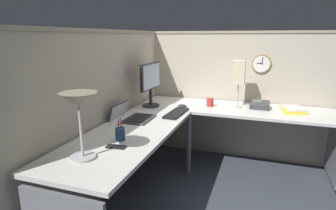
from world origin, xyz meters
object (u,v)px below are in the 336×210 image
at_px(computer_mouse, 182,106).
at_px(cell_phone, 116,147).
at_px(keyboard, 176,113).
at_px(wall_clock, 261,64).
at_px(office_phone, 260,105).
at_px(monitor, 151,81).
at_px(desk_lamp_dome, 79,105).
at_px(pen_cup, 120,134).
at_px(desk_lamp_paper, 239,74).
at_px(laptop, 130,116).
at_px(book_stack, 293,109).
at_px(coffee_mug, 210,102).

height_order(computer_mouse, cell_phone, computer_mouse).
distance_m(keyboard, wall_clock, 1.23).
relative_size(keyboard, office_phone, 1.99).
xyz_separation_m(keyboard, office_phone, (0.53, -0.82, 0.03)).
bearing_deg(monitor, desk_lamp_dome, -175.46).
bearing_deg(pen_cup, desk_lamp_paper, -29.32).
height_order(laptop, pen_cup, pen_cup).
relative_size(desk_lamp_paper, wall_clock, 2.41).
relative_size(laptop, book_stack, 1.18).
bearing_deg(coffee_mug, book_stack, -85.10).
distance_m(office_phone, desk_lamp_paper, 0.43).
distance_m(keyboard, computer_mouse, 0.29).
height_order(monitor, cell_phone, monitor).
height_order(book_stack, wall_clock, wall_clock).
xyz_separation_m(laptop, pen_cup, (-0.54, -0.19, 0.03)).
height_order(keyboard, coffee_mug, coffee_mug).
height_order(desk_lamp_dome, coffee_mug, desk_lamp_dome).
height_order(desk_lamp_dome, cell_phone, desk_lamp_dome).
height_order(monitor, keyboard, monitor).
bearing_deg(desk_lamp_dome, computer_mouse, -9.09).
xyz_separation_m(computer_mouse, desk_lamp_dome, (-1.52, 0.24, 0.35)).
height_order(book_stack, coffee_mug, coffee_mug).
xyz_separation_m(computer_mouse, desk_lamp_paper, (0.20, -0.59, 0.37)).
relative_size(monitor, pen_cup, 2.78).
relative_size(coffee_mug, wall_clock, 0.44).
distance_m(pen_cup, desk_lamp_paper, 1.58).
bearing_deg(monitor, book_stack, -79.29).
bearing_deg(book_stack, pen_cup, 135.50).
relative_size(monitor, office_phone, 2.31).
xyz_separation_m(pen_cup, wall_clock, (1.67, -0.98, 0.42)).
xyz_separation_m(office_phone, wall_clock, (0.29, 0.03, 0.43)).
distance_m(keyboard, desk_lamp_paper, 0.84).
bearing_deg(coffee_mug, monitor, 108.30).
distance_m(cell_phone, wall_clock, 2.09).
bearing_deg(keyboard, office_phone, -54.25).
relative_size(laptop, wall_clock, 1.75).
xyz_separation_m(monitor, book_stack, (0.29, -1.53, -0.27)).
distance_m(monitor, coffee_mug, 0.72).
bearing_deg(desk_lamp_dome, wall_clock, -27.29).
relative_size(monitor, desk_lamp_paper, 0.94).
distance_m(laptop, computer_mouse, 0.70).
relative_size(monitor, laptop, 1.30).
height_order(computer_mouse, desk_lamp_dome, desk_lamp_dome).
height_order(pen_cup, cell_phone, pen_cup).
relative_size(pen_cup, cell_phone, 1.25).
xyz_separation_m(cell_phone, book_stack, (1.51, -1.30, 0.02)).
distance_m(computer_mouse, office_phone, 0.87).
xyz_separation_m(laptop, wall_clock, (1.12, -1.17, 0.44)).
bearing_deg(book_stack, cell_phone, 139.18).
distance_m(desk_lamp_paper, coffee_mug, 0.45).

